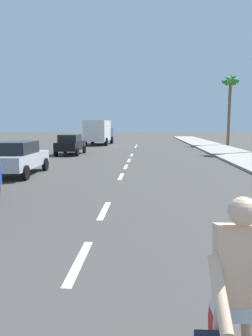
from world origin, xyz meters
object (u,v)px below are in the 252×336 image
object	(u,v)px
parked_car_silver	(17,157)
parked_car_black	(70,144)
delivery_truck	(99,132)
cyclist	(233,326)
palm_tree_distant	(230,88)

from	to	relation	value
parked_car_silver	parked_car_black	size ratio (longest dim) A/B	1.09
parked_car_black	delivery_truck	size ratio (longest dim) A/B	0.61
parked_car_silver	delivery_truck	bearing A→B (deg)	87.46
cyclist	palm_tree_distant	xyz separation A→B (m)	(8.36, 33.36, 5.48)
cyclist	parked_car_black	xyz separation A→B (m)	(-6.61, 21.97, 0.00)
cyclist	palm_tree_distant	world-z (taller)	palm_tree_distant
parked_car_black	delivery_truck	bearing A→B (deg)	88.87
delivery_truck	palm_tree_distant	size ratio (longest dim) A/B	0.80
cyclist	parked_car_silver	world-z (taller)	cyclist
parked_car_silver	cyclist	bearing A→B (deg)	-62.15
cyclist	delivery_truck	world-z (taller)	delivery_truck
cyclist	parked_car_silver	bearing A→B (deg)	-62.19
parked_car_black	palm_tree_distant	size ratio (longest dim) A/B	0.49
parked_car_silver	delivery_truck	size ratio (longest dim) A/B	0.66
cyclist	delivery_truck	xyz separation A→B (m)	(-6.24, 34.16, 0.67)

